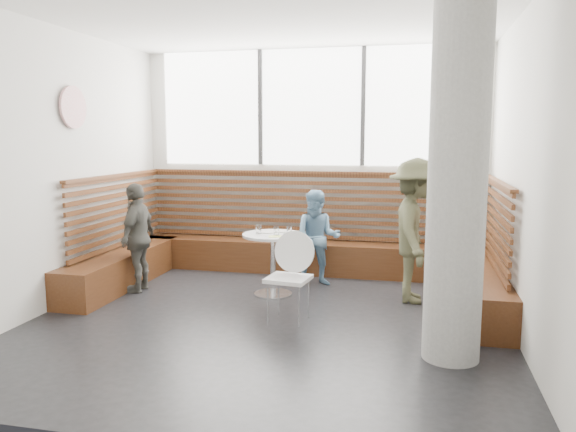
% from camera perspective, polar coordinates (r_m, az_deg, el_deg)
% --- Properties ---
extents(room, '(5.00, 5.00, 3.20)m').
position_cam_1_polar(room, '(5.80, -2.20, 4.54)').
color(room, silver).
rests_on(room, ground).
extents(booth, '(5.00, 2.50, 1.44)m').
position_cam_1_polar(booth, '(7.67, 1.29, -3.60)').
color(booth, '#412210').
rests_on(booth, ground).
extents(concrete_column, '(0.50, 0.50, 3.20)m').
position_cam_1_polar(concrete_column, '(5.01, 16.84, 3.63)').
color(concrete_column, gray).
rests_on(concrete_column, ground).
extents(wall_art, '(0.03, 0.50, 0.50)m').
position_cam_1_polar(wall_art, '(7.18, -20.99, 10.28)').
color(wall_art, white).
rests_on(wall_art, room).
extents(cafe_table, '(0.75, 0.75, 0.77)m').
position_cam_1_polar(cafe_table, '(6.93, -1.54, -3.61)').
color(cafe_table, silver).
rests_on(cafe_table, ground).
extents(cafe_chair, '(0.45, 0.44, 0.95)m').
position_cam_1_polar(cafe_chair, '(6.03, 0.20, -5.37)').
color(cafe_chair, white).
rests_on(cafe_chair, ground).
extents(adult_man, '(0.67, 1.13, 1.71)m').
position_cam_1_polar(adult_man, '(6.80, 12.84, -1.45)').
color(adult_man, '#494A31').
rests_on(adult_man, ground).
extents(child_back, '(0.65, 0.53, 1.27)m').
position_cam_1_polar(child_back, '(7.41, 3.01, -2.23)').
color(child_back, '#648DAD').
rests_on(child_back, ground).
extents(child_left, '(0.38, 0.82, 1.38)m').
position_cam_1_polar(child_left, '(7.37, -15.01, -2.11)').
color(child_left, '#504F48').
rests_on(child_left, ground).
extents(plate_near, '(0.22, 0.22, 0.02)m').
position_cam_1_polar(plate_near, '(6.98, -2.14, -1.63)').
color(plate_near, white).
rests_on(plate_near, cafe_table).
extents(plate_far, '(0.21, 0.21, 0.01)m').
position_cam_1_polar(plate_far, '(7.04, -0.45, -1.54)').
color(plate_far, white).
rests_on(plate_far, cafe_table).
extents(glass_left, '(0.07, 0.07, 0.11)m').
position_cam_1_polar(glass_left, '(6.90, -3.00, -1.35)').
color(glass_left, white).
rests_on(glass_left, cafe_table).
extents(glass_mid, '(0.07, 0.07, 0.10)m').
position_cam_1_polar(glass_mid, '(6.80, -1.19, -1.51)').
color(glass_mid, white).
rests_on(glass_mid, cafe_table).
extents(glass_right, '(0.06, 0.06, 0.10)m').
position_cam_1_polar(glass_right, '(6.85, 0.13, -1.46)').
color(glass_right, white).
rests_on(glass_right, cafe_table).
extents(menu_card, '(0.21, 0.17, 0.00)m').
position_cam_1_polar(menu_card, '(6.70, -1.21, -2.10)').
color(menu_card, '#A5C64C').
rests_on(menu_card, cafe_table).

